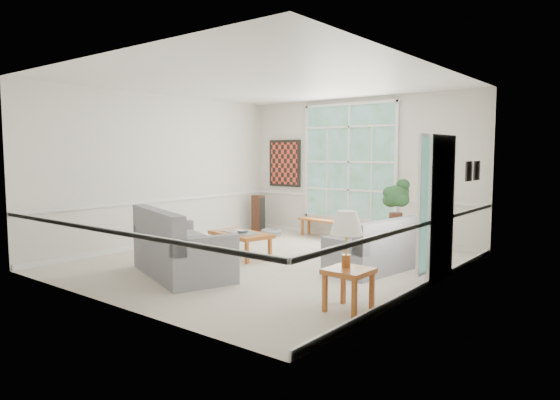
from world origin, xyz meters
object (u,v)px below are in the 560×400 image
object	(u,v)px
loveseat_right	(373,244)
side_table	(349,290)
coffee_table	(241,245)
end_table	(389,240)
loveseat_front	(183,242)

from	to	relation	value
loveseat_right	side_table	world-z (taller)	loveseat_right
coffee_table	loveseat_right	bearing A→B (deg)	24.27
coffee_table	end_table	size ratio (longest dim) A/B	2.01
loveseat_front	end_table	xyz separation A→B (m)	(1.84, 3.16, -0.22)
loveseat_right	loveseat_front	world-z (taller)	loveseat_front
loveseat_front	side_table	distance (m)	2.87
end_table	loveseat_right	bearing A→B (deg)	-76.54
loveseat_front	coffee_table	bearing A→B (deg)	117.96
loveseat_right	coffee_table	distance (m)	2.39
side_table	coffee_table	bearing A→B (deg)	154.62
loveseat_right	loveseat_front	bearing A→B (deg)	-127.77
loveseat_right	coffee_table	bearing A→B (deg)	-158.89
loveseat_right	loveseat_front	size ratio (longest dim) A/B	0.82
coffee_table	side_table	xyz separation A→B (m)	(3.06, -1.45, 0.03)
loveseat_right	side_table	distance (m)	2.12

